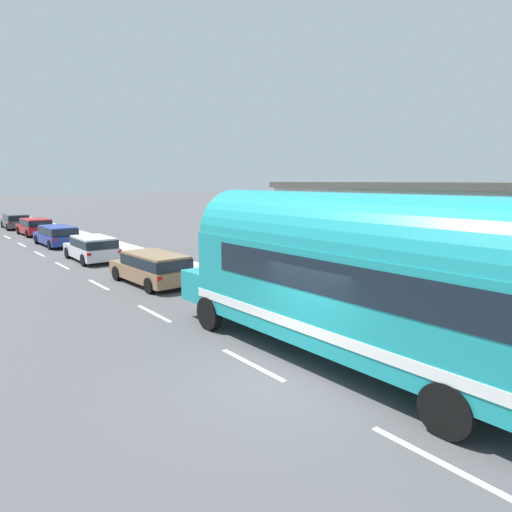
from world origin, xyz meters
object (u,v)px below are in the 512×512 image
painted_bus (364,274)px  car_fifth (16,220)px  car_fourth (35,226)px  car_third (57,234)px  car_lead (153,266)px  car_second (92,247)px

painted_bus → car_fifth: 39.96m
car_fourth → car_third: bearing=-91.9°
car_third → car_fifth: size_ratio=1.02×
car_lead → car_fourth: same height
painted_bus → car_fourth: bearing=89.6°
painted_bus → car_third: (-0.04, 25.84, -1.51)m
car_fourth → car_lead: bearing=-90.5°
painted_bus → car_lead: 11.24m
car_lead → car_fifth: same height
painted_bus → car_fourth: 33.34m
car_lead → car_second: 7.37m
car_lead → car_third: (-0.06, 14.69, -0.00)m
painted_bus → car_second: size_ratio=2.66×
car_third → car_fourth: 7.47m
car_lead → car_fifth: (-0.03, 28.78, 0.00)m
car_fifth → car_second: bearing=-90.2°
painted_bus → car_fifth: painted_bus is taller
car_third → car_lead: bearing=-89.8°
car_fifth → painted_bus: bearing=-90.0°
painted_bus → car_lead: size_ratio=2.59×
car_second → car_fifth: size_ratio=0.94×
car_fourth → car_fifth: 6.63m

